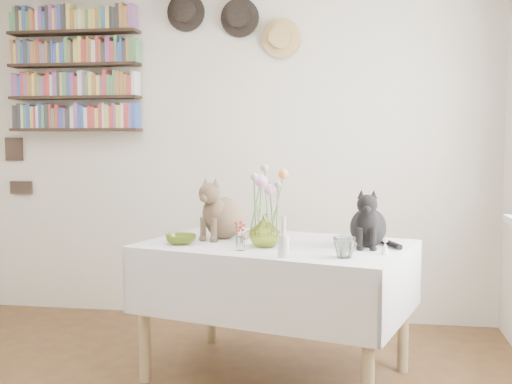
% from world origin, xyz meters
% --- Properties ---
extents(room, '(4.08, 4.58, 2.58)m').
position_xyz_m(room, '(0.00, 0.00, 1.25)').
color(room, brown).
rests_on(room, ground).
extents(dining_table, '(1.61, 1.26, 0.76)m').
position_xyz_m(dining_table, '(0.57, 1.08, 0.57)').
color(dining_table, white).
rests_on(dining_table, room).
extents(tabby_cat, '(0.35, 0.38, 0.36)m').
position_xyz_m(tabby_cat, '(0.24, 1.21, 0.94)').
color(tabby_cat, '#7A6344').
rests_on(tabby_cat, dining_table).
extents(black_cat, '(0.23, 0.29, 0.32)m').
position_xyz_m(black_cat, '(1.07, 1.05, 0.92)').
color(black_cat, black).
rests_on(black_cat, dining_table).
extents(flower_vase, '(0.24, 0.24, 0.18)m').
position_xyz_m(flower_vase, '(0.53, 0.95, 0.85)').
color(flower_vase, '#AFC540').
rests_on(flower_vase, dining_table).
extents(green_bowl, '(0.22, 0.22, 0.05)m').
position_xyz_m(green_bowl, '(0.06, 0.96, 0.78)').
color(green_bowl, '#AFC540').
rests_on(green_bowl, dining_table).
extents(drinking_glass, '(0.16, 0.16, 0.10)m').
position_xyz_m(drinking_glass, '(0.95, 0.70, 0.81)').
color(drinking_glass, white).
rests_on(drinking_glass, dining_table).
extents(candlestick, '(0.06, 0.06, 0.20)m').
position_xyz_m(candlestick, '(0.66, 0.66, 0.83)').
color(candlestick, white).
rests_on(candlestick, dining_table).
extents(berry_jar, '(0.04, 0.04, 0.18)m').
position_xyz_m(berry_jar, '(0.42, 0.82, 0.84)').
color(berry_jar, white).
rests_on(berry_jar, dining_table).
extents(porcelain_figurine, '(0.05, 0.05, 0.09)m').
position_xyz_m(porcelain_figurine, '(1.15, 0.82, 0.80)').
color(porcelain_figurine, white).
rests_on(porcelain_figurine, dining_table).
extents(flower_bouquet, '(0.17, 0.13, 0.39)m').
position_xyz_m(flower_bouquet, '(0.53, 0.96, 1.10)').
color(flower_bouquet, '#4C7233').
rests_on(flower_bouquet, flower_vase).
extents(bookshelf_unit, '(1.00, 0.16, 0.91)m').
position_xyz_m(bookshelf_unit, '(-1.10, 2.16, 1.84)').
color(bookshelf_unit, black).
rests_on(bookshelf_unit, room).
extents(wall_hats, '(0.98, 0.09, 0.48)m').
position_xyz_m(wall_hats, '(0.12, 2.19, 2.17)').
color(wall_hats, black).
rests_on(wall_hats, room).
extents(wall_art_plaques, '(0.21, 0.02, 0.44)m').
position_xyz_m(wall_art_plaques, '(-1.63, 2.23, 1.12)').
color(wall_art_plaques, '#38281E').
rests_on(wall_art_plaques, room).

